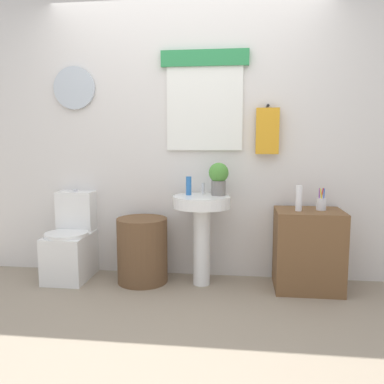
{
  "coord_description": "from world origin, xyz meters",
  "views": [
    {
      "loc": [
        0.48,
        -2.49,
        1.26
      ],
      "look_at": [
        0.08,
        0.8,
        0.83
      ],
      "focal_mm": 36.91,
      "sensor_mm": 36.0,
      "label": 1
    }
  ],
  "objects_px": {
    "wooden_cabinet": "(308,250)",
    "potted_plant": "(219,177)",
    "laundry_hamper": "(142,250)",
    "pedestal_sink": "(202,219)",
    "lotion_bottle": "(299,198)",
    "toothbrush_cup": "(321,204)",
    "toilet": "(72,245)",
    "soap_bottle": "(189,186)"
  },
  "relations": [
    {
      "from": "laundry_hamper",
      "to": "soap_bottle",
      "type": "height_order",
      "value": "soap_bottle"
    },
    {
      "from": "soap_bottle",
      "to": "potted_plant",
      "type": "xyz_separation_m",
      "value": [
        0.26,
        0.01,
        0.08
      ]
    },
    {
      "from": "laundry_hamper",
      "to": "potted_plant",
      "type": "xyz_separation_m",
      "value": [
        0.67,
        0.06,
        0.66
      ]
    },
    {
      "from": "lotion_bottle",
      "to": "toothbrush_cup",
      "type": "relative_size",
      "value": 1.14
    },
    {
      "from": "toilet",
      "to": "wooden_cabinet",
      "type": "xyz_separation_m",
      "value": [
        2.11,
        -0.04,
        0.04
      ]
    },
    {
      "from": "laundry_hamper",
      "to": "toilet",
      "type": "bearing_deg",
      "value": 177.0
    },
    {
      "from": "pedestal_sink",
      "to": "wooden_cabinet",
      "type": "distance_m",
      "value": 0.94
    },
    {
      "from": "laundry_hamper",
      "to": "lotion_bottle",
      "type": "xyz_separation_m",
      "value": [
        1.34,
        -0.04,
        0.5
      ]
    },
    {
      "from": "toilet",
      "to": "potted_plant",
      "type": "distance_m",
      "value": 1.49
    },
    {
      "from": "wooden_cabinet",
      "to": "potted_plant",
      "type": "height_order",
      "value": "potted_plant"
    },
    {
      "from": "wooden_cabinet",
      "to": "lotion_bottle",
      "type": "relative_size",
      "value": 3.22
    },
    {
      "from": "toilet",
      "to": "potted_plant",
      "type": "relative_size",
      "value": 2.83
    },
    {
      "from": "soap_bottle",
      "to": "laundry_hamper",
      "type": "bearing_deg",
      "value": -173.08
    },
    {
      "from": "potted_plant",
      "to": "pedestal_sink",
      "type": "bearing_deg",
      "value": -156.8
    },
    {
      "from": "toilet",
      "to": "laundry_hamper",
      "type": "bearing_deg",
      "value": -3.0
    },
    {
      "from": "toilet",
      "to": "laundry_hamper",
      "type": "relative_size",
      "value": 1.39
    },
    {
      "from": "laundry_hamper",
      "to": "wooden_cabinet",
      "type": "distance_m",
      "value": 1.44
    },
    {
      "from": "lotion_bottle",
      "to": "soap_bottle",
      "type": "bearing_deg",
      "value": 174.47
    },
    {
      "from": "laundry_hamper",
      "to": "pedestal_sink",
      "type": "relative_size",
      "value": 0.73
    },
    {
      "from": "toilet",
      "to": "lotion_bottle",
      "type": "height_order",
      "value": "lotion_bottle"
    },
    {
      "from": "potted_plant",
      "to": "toothbrush_cup",
      "type": "distance_m",
      "value": 0.89
    },
    {
      "from": "soap_bottle",
      "to": "toothbrush_cup",
      "type": "relative_size",
      "value": 0.88
    },
    {
      "from": "pedestal_sink",
      "to": "toothbrush_cup",
      "type": "bearing_deg",
      "value": 1.14
    },
    {
      "from": "wooden_cabinet",
      "to": "soap_bottle",
      "type": "distance_m",
      "value": 1.15
    },
    {
      "from": "toilet",
      "to": "wooden_cabinet",
      "type": "relative_size",
      "value": 1.18
    },
    {
      "from": "potted_plant",
      "to": "toilet",
      "type": "bearing_deg",
      "value": -178.96
    },
    {
      "from": "laundry_hamper",
      "to": "wooden_cabinet",
      "type": "relative_size",
      "value": 0.85
    },
    {
      "from": "lotion_bottle",
      "to": "toothbrush_cup",
      "type": "bearing_deg",
      "value": 17.25
    },
    {
      "from": "soap_bottle",
      "to": "potted_plant",
      "type": "bearing_deg",
      "value": 2.2
    },
    {
      "from": "wooden_cabinet",
      "to": "potted_plant",
      "type": "distance_m",
      "value": 0.98
    },
    {
      "from": "laundry_hamper",
      "to": "wooden_cabinet",
      "type": "xyz_separation_m",
      "value": [
        1.44,
        0.0,
        0.05
      ]
    },
    {
      "from": "toilet",
      "to": "wooden_cabinet",
      "type": "bearing_deg",
      "value": -0.96
    },
    {
      "from": "soap_bottle",
      "to": "toothbrush_cup",
      "type": "xyz_separation_m",
      "value": [
        1.12,
        -0.03,
        -0.13
      ]
    },
    {
      "from": "soap_bottle",
      "to": "lotion_bottle",
      "type": "height_order",
      "value": "soap_bottle"
    },
    {
      "from": "laundry_hamper",
      "to": "lotion_bottle",
      "type": "bearing_deg",
      "value": -1.71
    },
    {
      "from": "potted_plant",
      "to": "lotion_bottle",
      "type": "relative_size",
      "value": 1.34
    },
    {
      "from": "wooden_cabinet",
      "to": "potted_plant",
      "type": "bearing_deg",
      "value": 175.52
    },
    {
      "from": "wooden_cabinet",
      "to": "soap_bottle",
      "type": "height_order",
      "value": "soap_bottle"
    },
    {
      "from": "wooden_cabinet",
      "to": "potted_plant",
      "type": "xyz_separation_m",
      "value": [
        -0.77,
        0.06,
        0.61
      ]
    },
    {
      "from": "soap_bottle",
      "to": "potted_plant",
      "type": "height_order",
      "value": "potted_plant"
    },
    {
      "from": "toilet",
      "to": "soap_bottle",
      "type": "distance_m",
      "value": 1.23
    },
    {
      "from": "lotion_bottle",
      "to": "pedestal_sink",
      "type": "bearing_deg",
      "value": 177.17
    }
  ]
}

